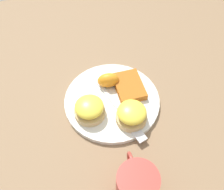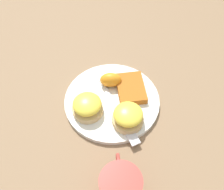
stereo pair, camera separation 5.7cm
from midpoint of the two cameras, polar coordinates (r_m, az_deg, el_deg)
The scene contains 8 objects.
ground_plane at distance 0.73m, azimuth -2.23°, elevation -1.70°, with size 1.10×1.10×0.00m, color #846647.
plate at distance 0.72m, azimuth -2.25°, elevation -1.39°, with size 0.26×0.26×0.01m, color silver.
sandwich_benedict_left at distance 0.67m, azimuth -7.34°, elevation -3.15°, with size 0.08×0.08×0.05m.
sandwich_benedict_right at distance 0.66m, azimuth 1.84°, elevation -4.36°, with size 0.08×0.08×0.05m.
hashbrown_patty at distance 0.73m, azimuth 1.52°, elevation 1.78°, with size 0.10×0.07×0.02m, color #B25E1C.
orange_wedge at distance 0.73m, azimuth -3.14°, elevation 3.10°, with size 0.06×0.04×0.04m, color orange.
fork at distance 0.69m, azimuth -0.53°, elevation -3.63°, with size 0.23×0.10×0.00m.
cup at distance 0.58m, azimuth 2.19°, elevation -19.34°, with size 0.12×0.09×0.10m.
Camera 1 is at (-0.40, 0.08, 0.60)m, focal length 42.00 mm.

